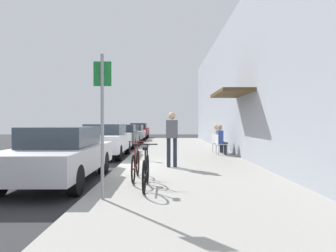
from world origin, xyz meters
TOP-DOWN VIEW (x-y plane):
  - ground_plane at (0.00, 0.00)m, footprint 60.00×60.00m
  - sidewalk_slab at (2.25, 2.00)m, footprint 4.50×32.00m
  - building_facade at (4.65, 2.00)m, footprint 1.40×32.00m
  - parked_car_0 at (-1.10, -1.99)m, footprint 1.80×4.40m
  - parked_car_1 at (-1.10, 3.57)m, footprint 1.80×4.40m
  - parked_car_2 at (-1.10, 8.97)m, footprint 1.80×4.40m
  - parked_car_3 at (-1.10, 14.50)m, footprint 1.80×4.40m
  - parked_car_4 at (-1.10, 19.73)m, footprint 1.80×4.40m
  - parking_meter at (0.45, 1.89)m, footprint 0.12×0.10m
  - street_sign at (0.40, -4.13)m, footprint 0.32×0.06m
  - bicycle_0 at (1.12, -3.26)m, footprint 0.46×1.71m
  - bicycle_1 at (0.81, -2.27)m, footprint 0.46×1.71m
  - cafe_chair_0 at (3.86, 3.34)m, footprint 0.47×0.47m
  - seated_patron_0 at (3.92, 3.34)m, footprint 0.44×0.38m
  - cafe_chair_1 at (3.86, 4.21)m, footprint 0.53×0.53m
  - seated_patron_1 at (3.92, 4.22)m, footprint 0.49×0.44m
  - pedestrian_standing at (1.72, -0.23)m, footprint 0.36×0.22m

SIDE VIEW (x-z plane):
  - ground_plane at x=0.00m, z-range 0.00..0.00m
  - sidewalk_slab at x=2.25m, z-range 0.00..0.12m
  - bicycle_0 at x=1.12m, z-range 0.03..0.93m
  - bicycle_1 at x=0.81m, z-range 0.03..0.93m
  - cafe_chair_0 at x=3.86m, z-range 0.19..1.06m
  - cafe_chair_1 at x=3.86m, z-range 0.19..1.06m
  - parked_car_3 at x=-1.10m, z-range 0.03..1.38m
  - parked_car_0 at x=-1.10m, z-range 0.03..1.41m
  - parked_car_2 at x=-1.10m, z-range 0.03..1.42m
  - parked_car_1 at x=-1.10m, z-range 0.03..1.47m
  - parked_car_4 at x=-1.10m, z-range 0.03..1.51m
  - seated_patron_0 at x=3.92m, z-range 0.17..1.46m
  - seated_patron_1 at x=3.92m, z-range 0.17..1.46m
  - parking_meter at x=0.45m, z-range 0.23..1.55m
  - pedestrian_standing at x=1.72m, z-range 0.27..1.97m
  - street_sign at x=0.40m, z-range 0.34..2.94m
  - building_facade at x=4.65m, z-range 0.00..6.39m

